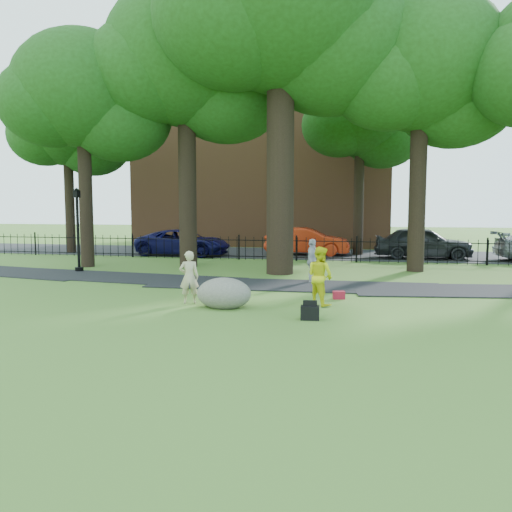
% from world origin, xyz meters
% --- Properties ---
extents(ground, '(120.00, 120.00, 0.00)m').
position_xyz_m(ground, '(0.00, 0.00, 0.00)').
color(ground, '#4A7027').
rests_on(ground, ground).
extents(footpath, '(36.07, 3.85, 0.03)m').
position_xyz_m(footpath, '(1.00, 3.90, 0.00)').
color(footpath, black).
rests_on(footpath, ground).
extents(street, '(80.00, 7.00, 0.02)m').
position_xyz_m(street, '(0.00, 16.00, 0.00)').
color(street, black).
rests_on(street, ground).
extents(iron_fence, '(44.00, 0.04, 1.20)m').
position_xyz_m(iron_fence, '(0.00, 12.00, 0.60)').
color(iron_fence, black).
rests_on(iron_fence, ground).
extents(brick_building, '(18.00, 8.00, 12.00)m').
position_xyz_m(brick_building, '(-4.00, 24.00, 6.00)').
color(brick_building, brown).
rests_on(brick_building, ground).
extents(big_tree, '(10.08, 8.61, 14.37)m').
position_xyz_m(big_tree, '(0.13, 7.09, 10.14)').
color(big_tree, black).
rests_on(big_tree, ground).
extents(tree_row, '(26.82, 7.96, 12.42)m').
position_xyz_m(tree_row, '(0.52, 8.40, 8.15)').
color(tree_row, black).
rests_on(tree_row, ground).
extents(woman, '(0.64, 0.53, 1.49)m').
position_xyz_m(woman, '(-1.42, 0.12, 0.75)').
color(woman, tan).
rests_on(woman, ground).
extents(man, '(1.00, 0.98, 1.63)m').
position_xyz_m(man, '(2.19, 0.68, 0.82)').
color(man, '#D0CC11').
rests_on(man, ground).
extents(pedestrian, '(0.42, 0.94, 1.59)m').
position_xyz_m(pedestrian, '(1.55, 4.72, 0.79)').
color(pedestrian, '#ABABAF').
rests_on(pedestrian, ground).
extents(boulder, '(1.50, 1.14, 0.87)m').
position_xyz_m(boulder, '(-0.32, -0.19, 0.44)').
color(boulder, gray).
rests_on(boulder, ground).
extents(lamppost, '(0.35, 0.35, 3.53)m').
position_xyz_m(lamppost, '(-8.39, 5.80, 1.73)').
color(lamppost, black).
rests_on(lamppost, ground).
extents(backpack, '(0.47, 0.32, 0.34)m').
position_xyz_m(backpack, '(2.12, -1.19, 0.17)').
color(backpack, black).
rests_on(backpack, ground).
extents(red_bag, '(0.38, 0.29, 0.23)m').
position_xyz_m(red_bag, '(2.66, 1.73, 0.12)').
color(red_bag, maroon).
rests_on(red_bag, ground).
extents(red_sedan, '(4.78, 1.73, 1.56)m').
position_xyz_m(red_sedan, '(0.20, 15.19, 0.78)').
color(red_sedan, '#B2270D').
rests_on(red_sedan, ground).
extents(navy_van, '(5.41, 2.71, 1.47)m').
position_xyz_m(navy_van, '(-6.61, 13.50, 0.73)').
color(navy_van, '#0D0C40').
rests_on(navy_van, ground).
extents(grey_car, '(5.01, 2.04, 1.70)m').
position_xyz_m(grey_car, '(6.39, 14.52, 0.85)').
color(grey_car, black).
rests_on(grey_car, ground).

